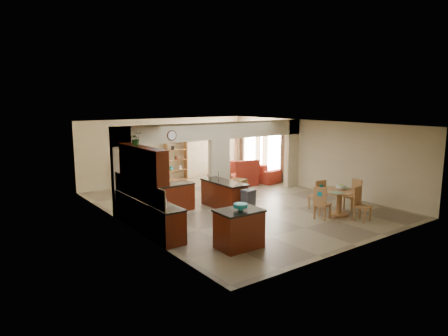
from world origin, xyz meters
TOP-DOWN VIEW (x-y plane):
  - floor at (0.00, 0.00)m, footprint 10.00×10.00m
  - ceiling at (0.00, 0.00)m, footprint 10.00×10.00m
  - wall_back at (0.00, 5.00)m, footprint 8.00×0.00m
  - wall_front at (0.00, -5.00)m, footprint 8.00×0.00m
  - wall_left at (-4.00, 0.00)m, footprint 0.00×10.00m
  - wall_right at (4.00, 0.00)m, footprint 0.00×10.00m
  - partition_left_pier at (-3.70, 1.00)m, footprint 0.60×0.25m
  - partition_center_pier at (0.00, 1.00)m, footprint 0.80×0.25m
  - partition_right_pier at (3.70, 1.00)m, footprint 0.60×0.25m
  - partition_header at (0.00, 1.00)m, footprint 8.00×0.25m
  - kitchen_counter at (-3.26, -0.25)m, footprint 2.52×3.29m
  - upper_cabinets at (-3.82, -0.80)m, footprint 0.35×2.40m
  - peninsula at (-0.60, -0.11)m, footprint 0.70×1.85m
  - wall_clock at (-2.00, 0.85)m, footprint 0.34×0.03m
  - rug at (1.20, 2.10)m, footprint 1.60×1.30m
  - fireplace at (-1.60, 4.83)m, footprint 1.60×0.35m
  - shelving_unit at (0.35, 4.82)m, footprint 1.00×0.32m
  - window_a at (3.97, 2.30)m, footprint 0.02×0.90m
  - window_b at (3.97, 4.00)m, footprint 0.02×0.90m
  - glazed_door at (3.97, 3.15)m, footprint 0.02×0.70m
  - drape_a_left at (3.93, 1.70)m, footprint 0.10×0.28m
  - drape_a_right at (3.93, 2.90)m, footprint 0.10×0.28m
  - drape_b_left at (3.93, 3.40)m, footprint 0.10×0.28m
  - drape_b_right at (3.93, 4.60)m, footprint 0.10×0.28m
  - ceiling_fan at (1.50, 3.00)m, footprint 1.00×1.00m
  - kitchen_island at (-2.46, -3.30)m, footprint 1.13×0.82m
  - teal_bowl at (-2.45, -3.34)m, footprint 0.35×0.35m
  - trash_can at (-0.54, -1.33)m, footprint 0.39×0.34m
  - dining_table at (1.82, -2.95)m, footprint 1.19×1.19m
  - fruit_bowl at (1.90, -2.93)m, footprint 0.31×0.31m
  - sofa at (3.30, 3.06)m, footprint 2.94×1.56m
  - chaise at (2.21, 2.41)m, footprint 1.22×1.06m
  - armchair at (0.91, 2.29)m, footprint 0.98×0.99m
  - ottoman at (1.49, 1.80)m, footprint 0.78×0.78m
  - plant at (-3.82, -0.44)m, footprint 0.37×0.34m
  - chair_north at (1.73, -2.18)m, footprint 0.49×0.49m
  - chair_east at (2.73, -2.84)m, footprint 0.47×0.47m
  - chair_south at (1.88, -3.68)m, footprint 0.46×0.46m
  - chair_west at (0.99, -2.93)m, footprint 0.51×0.51m

SIDE VIEW (x-z plane):
  - floor at x=0.00m, z-range 0.00..0.00m
  - rug at x=1.20m, z-range 0.00..0.01m
  - ottoman at x=1.49m, z-range 0.00..0.43m
  - chaise at x=2.21m, z-range 0.00..0.44m
  - armchair at x=0.91m, z-range 0.00..0.67m
  - trash_can at x=-0.54m, z-range 0.00..0.78m
  - sofa at x=3.30m, z-range 0.00..0.82m
  - peninsula at x=-0.60m, z-range 0.00..0.91m
  - kitchen_counter at x=-3.26m, z-range -0.27..1.20m
  - kitchen_island at x=-2.46m, z-range 0.00..0.96m
  - dining_table at x=1.82m, z-range 0.13..0.94m
  - chair_north at x=1.73m, z-range 0.04..1.07m
  - chair_east at x=2.73m, z-range 0.04..1.07m
  - chair_south at x=1.88m, z-range 0.04..1.07m
  - chair_west at x=0.99m, z-range 0.04..1.07m
  - fireplace at x=-1.60m, z-range 0.01..1.21m
  - fruit_bowl at x=1.90m, z-range 0.81..0.97m
  - shelving_unit at x=0.35m, z-range 0.00..1.80m
  - teal_bowl at x=-2.45m, z-range 0.96..1.13m
  - glazed_door at x=3.97m, z-range 0.00..2.10m
  - partition_center_pier at x=0.00m, z-range 0.00..2.20m
  - drape_a_left at x=3.93m, z-range 0.05..2.35m
  - drape_a_right at x=3.93m, z-range 0.05..2.35m
  - drape_b_left at x=3.93m, z-range 0.05..2.35m
  - drape_b_right at x=3.93m, z-range 0.05..2.35m
  - window_a at x=3.97m, z-range 0.25..2.15m
  - window_b at x=3.97m, z-range 0.25..2.15m
  - partition_left_pier at x=-3.70m, z-range 0.00..2.80m
  - partition_right_pier at x=3.70m, z-range 0.00..2.80m
  - wall_back at x=0.00m, z-range -2.60..5.40m
  - wall_front at x=0.00m, z-range -2.60..5.40m
  - wall_left at x=-4.00m, z-range -3.60..6.40m
  - wall_right at x=4.00m, z-range -3.60..6.40m
  - upper_cabinets at x=-3.82m, z-range 1.47..2.37m
  - wall_clock at x=-2.00m, z-range 2.28..2.62m
  - partition_header at x=0.00m, z-range 2.20..2.80m
  - plant at x=-3.82m, z-range 2.37..2.73m
  - ceiling_fan at x=1.50m, z-range 2.51..2.61m
  - ceiling at x=0.00m, z-range 2.80..2.80m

